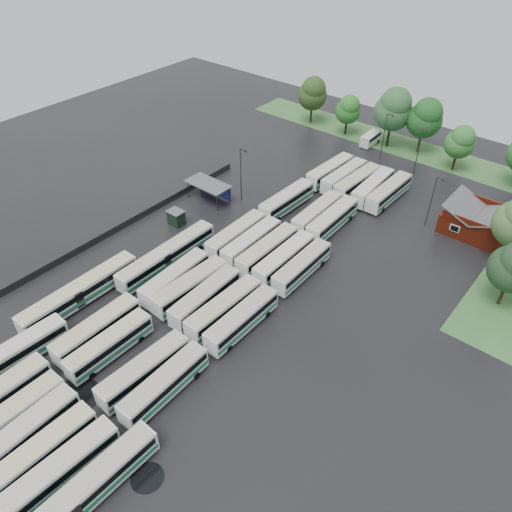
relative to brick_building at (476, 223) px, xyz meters
The scene contains 50 objects.
ground 49.08m from the brick_building, 119.30° to the right, with size 160.00×160.00×0.00m, color black.
brick_building is the anchor object (origin of this frame).
wash_shed 46.14m from the brick_building, 153.27° to the right, with size 8.20×4.20×3.58m.
utility_hut 50.26m from the brick_building, 143.11° to the right, with size 2.70×2.20×2.62m.
grass_strip_north 31.19m from the brick_building, 134.96° to the left, with size 80.00×10.00×0.01m, color #396A31.
west_fence 57.83m from the brick_building, 143.04° to the right, with size 0.10×50.00×1.20m, color #2D2D30.
bus_r0c1 73.06m from the brick_building, 110.05° to the right, with size 2.62×12.04×3.35m.
bus_r0c2 72.24m from the brick_building, 107.83° to the right, with size 3.01×12.21×3.37m.
bus_r0c3 71.35m from the brick_building, 105.37° to the right, with size 2.68×11.91×3.31m.
bus_r0c4 70.38m from the brick_building, 102.89° to the right, with size 3.07×12.27×3.39m.
bus_r1c0 61.89m from the brick_building, 117.45° to the right, with size 2.82×12.41×3.44m.
bus_r1c1 60.96m from the brick_building, 114.50° to the right, with size 2.59×11.85×3.29m.
bus_r1c3 58.45m from the brick_building, 108.84° to the right, with size 3.05×12.28×3.39m.
bus_r1c4 57.27m from the brick_building, 105.74° to the right, with size 2.88×12.14×3.36m.
bus_r2c0 50.25m from the brick_building, 124.24° to the right, with size 3.16×12.20×3.37m.
bus_r2c1 48.52m from the brick_building, 121.32° to the right, with size 3.16×12.53×3.46m.
bus_r2c2 47.14m from the brick_building, 117.92° to the right, with size 3.06×12.30×3.40m.
bus_r2c3 45.59m from the brick_building, 114.10° to the right, with size 2.91×12.49×3.46m.
bus_r2c4 44.40m from the brick_building, 110.33° to the right, with size 2.66×12.24×3.40m.
bus_r3c0 39.88m from the brick_building, 135.37° to the right, with size 2.83×12.33×3.42m.
bus_r3c1 37.67m from the brick_building, 132.18° to the right, with size 2.82×12.24×3.39m.
bus_r3c2 35.60m from the brick_building, 128.30° to the right, with size 2.68×12.49×3.47m.
bus_r3c3 33.67m from the brick_building, 123.87° to the right, with size 2.81×12.51×3.47m.
bus_r3c4 31.85m from the brick_building, 119.51° to the right, with size 2.75×12.02×3.33m.
bus_r4c0 31.86m from the brick_building, 152.82° to the right, with size 2.95×12.57×3.48m.
bus_r4c2 26.26m from the brick_building, 146.53° to the right, with size 2.90×12.23×3.39m.
bus_r4c3 23.78m from the brick_building, 142.46° to the right, with size 2.94×12.60×3.49m.
bus_r5c0 28.27m from the brick_building, behind, with size 3.15×12.40×3.42m.
bus_r5c1 25.10m from the brick_building, behind, with size 2.93×12.17×3.37m.
bus_r5c2 22.09m from the brick_building, behind, with size 3.18×12.40×3.42m.
bus_r5c3 18.91m from the brick_building, behind, with size 3.16×12.41×3.43m.
bus_r5c4 15.80m from the brick_building, behind, with size 2.83×12.50×3.47m.
artic_bus_west_b 50.92m from the brick_building, 130.44° to the right, with size 2.64×18.01×3.34m.
artic_bus_west_c 63.48m from the brick_building, 124.76° to the right, with size 2.72×18.30×3.39m.
artic_bus_east 70.40m from the brick_building, 99.86° to the right, with size 2.77×17.96×3.33m.
minibus 34.89m from the brick_building, 148.82° to the left, with size 2.37×5.93×2.56m.
tree_north_0 50.57m from the brick_building, 157.45° to the left, with size 6.72×6.72×11.13m.
tree_north_1 41.46m from the brick_building, 152.63° to the left, with size 5.62×5.62×9.30m.
tree_north_2 33.63m from the brick_building, 143.30° to the left, with size 7.95×7.95×13.16m.
tree_north_3 29.82m from the brick_building, 133.14° to the left, with size 7.28×7.28×12.06m.
tree_north_4 22.07m from the brick_building, 120.94° to the left, with size 5.80×5.80×9.61m.
lamp_post_ne 8.45m from the brick_building, 154.75° to the right, with size 1.45×0.28×9.39m.
lamp_post_nw 40.60m from the brick_building, 154.63° to the right, with size 1.61×0.31×10.46m.
lamp_post_back_w 28.03m from the brick_building, 152.01° to the left, with size 1.56×0.30×10.11m.
lamp_post_back_e 20.56m from the brick_building, 144.15° to the left, with size 1.52×0.30×9.87m.
puddle_0 66.52m from the brick_building, 110.61° to the right, with size 5.84×5.84×0.01m, color black.
puddle_1 69.22m from the brick_building, 105.09° to the right, with size 3.61×3.61×0.01m, color black.
puddle_2 52.65m from the brick_building, 125.32° to the right, with size 6.77×6.77×0.01m, color black.
puddle_3 48.10m from the brick_building, 109.89° to the right, with size 3.83×3.83×0.01m, color black.
puddle_4 64.01m from the brick_building, 98.50° to the right, with size 3.47×3.47×0.01m, color black.
Camera 1 is at (39.32, -33.14, 49.19)m, focal length 35.00 mm.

